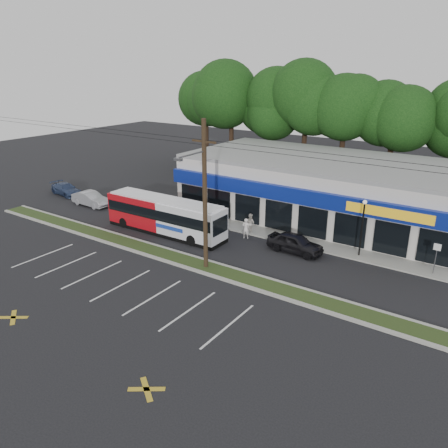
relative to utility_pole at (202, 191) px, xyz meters
name	(u,v)px	position (x,y,z in m)	size (l,w,h in m)	color
ground	(163,262)	(-2.83, -0.93, -5.41)	(120.00, 120.00, 0.00)	black
grass_strip	(172,257)	(-2.83, 0.07, -5.35)	(40.00, 1.60, 0.12)	#2D3D19
curb_south	(165,261)	(-2.83, -0.78, -5.34)	(40.00, 0.25, 0.14)	#9E9E93
curb_north	(180,253)	(-2.83, 0.92, -5.34)	(40.00, 0.25, 0.14)	#9E9E93
sidewalk	(286,237)	(2.17, 8.07, -5.36)	(32.00, 2.20, 0.10)	#9E9E93
strip_mall	(327,188)	(2.67, 14.99, -2.76)	(25.00, 12.55, 5.30)	silver
utility_pole	(202,191)	(0.00, 0.00, 0.00)	(50.00, 2.77, 10.00)	black
lamp_post	(363,222)	(8.17, 7.87, -2.74)	(0.30, 0.30, 4.25)	black
sign_post	(436,253)	(13.17, 7.65, -3.86)	(0.45, 0.10, 2.23)	#59595E
tree_line	(354,112)	(1.17, 25.07, 3.00)	(46.76, 6.76, 11.83)	black
metrobus	(165,215)	(-6.55, 3.57, -3.86)	(10.92, 2.47, 2.93)	#B20D16
car_dark	(295,243)	(4.00, 5.95, -4.69)	(1.70, 4.22, 1.44)	black
car_silver	(91,199)	(-17.57, 5.01, -4.72)	(1.48, 4.23, 1.39)	#A3A4AB
car_blue	(66,189)	(-22.83, 6.07, -4.80)	(1.72, 4.24, 1.23)	navy
pedestrian_a	(246,228)	(-0.45, 6.25, -4.58)	(0.61, 0.40, 1.67)	silver
pedestrian_b	(250,223)	(-0.83, 7.55, -4.59)	(0.80, 0.62, 1.64)	beige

